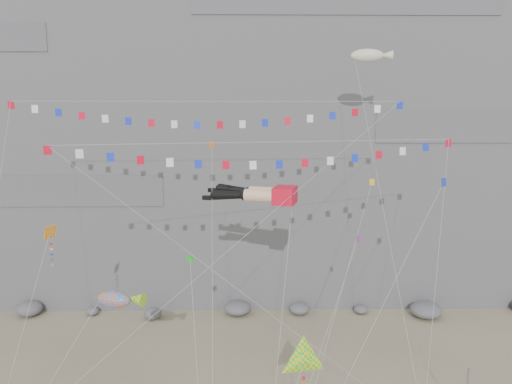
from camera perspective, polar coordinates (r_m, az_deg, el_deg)
The scene contains 14 objects.
cliff at distance 60.96m, azimuth -1.98°, elevation 14.51°, with size 80.00×28.00×50.00m, color slate.
talus_boulders at distance 49.55m, azimuth -2.13°, elevation -13.14°, with size 60.00×3.00×1.20m, color slate, non-canonical shape.
legs_kite at distance 34.64m, azimuth 0.39°, elevation -0.27°, with size 6.72×16.46×19.75m.
flag_banner_upper at distance 36.37m, azimuth -5.53°, elevation 10.23°, with size 27.79×13.03×26.88m.
flag_banner_lower at distance 32.28m, azimuth 1.22°, elevation 5.68°, with size 25.93×7.18×20.47m.
harlequin_kite at distance 36.08m, azimuth -22.48°, elevation -4.32°, with size 2.64×7.93×13.52m.
fish_windsock at distance 33.30m, azimuth -15.95°, elevation -11.75°, with size 7.27×6.20×10.72m.
delta_kite at distance 27.60m, azimuth 5.48°, elevation -18.64°, with size 4.20×4.54×8.78m.
blimp_windsock at distance 41.43m, azimuth 12.60°, elevation 14.88°, with size 3.85×14.02×27.17m.
small_kite_a at distance 37.22m, azimuth -5.07°, elevation 4.52°, with size 1.51×16.30×23.15m.
small_kite_b at distance 35.78m, azimuth 11.43°, elevation -5.77°, with size 7.12×11.72×16.66m.
small_kite_c at distance 32.97m, azimuth -7.51°, elevation -8.18°, with size 2.28×10.82×14.39m.
small_kite_d at distance 38.76m, azimuth 12.94°, elevation 0.48°, with size 8.23×15.37×21.79m.
small_kite_e at distance 33.09m, azimuth 20.46°, elevation 0.59°, with size 10.36×7.52×19.18m.
Camera 1 is at (1.03, -28.72, 19.68)m, focal length 35.00 mm.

